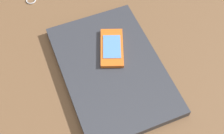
{
  "coord_description": "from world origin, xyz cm",
  "views": [
    {
      "loc": [
        28.31,
        -25.63,
        67.72
      ],
      "look_at": [
        -5.48,
        -3.82,
        5.0
      ],
      "focal_mm": 48.3,
      "sensor_mm": 36.0,
      "label": 1
    }
  ],
  "objects": [
    {
      "name": "cell_phone_on_laptop",
      "position": [
        -10.13,
        -0.86,
        5.58
      ],
      "size": [
        12.97,
        11.04,
        1.09
      ],
      "color": "orange",
      "rests_on": "laptop_closed"
    },
    {
      "name": "laptop_closed",
      "position": [
        -5.48,
        -3.82,
        4.03
      ],
      "size": [
        39.71,
        30.4,
        2.07
      ],
      "primitive_type": "cube",
      "rotation": [
        0.0,
        0.0,
        -0.19
      ],
      "color": "#33353D",
      "rests_on": "desk_surface"
    },
    {
      "name": "key_ring",
      "position": [
        -39.33,
        -10.65,
        3.18
      ],
      "size": [
        2.97,
        2.97,
        0.36
      ],
      "primitive_type": "torus",
      "color": "silver",
      "rests_on": "desk_surface"
    },
    {
      "name": "desk_surface",
      "position": [
        0.0,
        0.0,
        1.5
      ],
      "size": [
        120.0,
        80.0,
        3.0
      ],
      "primitive_type": "cube",
      "color": "brown",
      "rests_on": "ground"
    }
  ]
}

